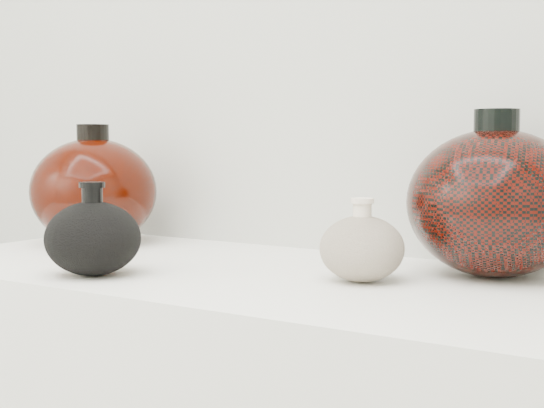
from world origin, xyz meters
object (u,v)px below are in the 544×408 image
Objects in this scene: cream_gourd_vase at (362,248)px; left_round_pot at (94,191)px; black_gourd_vase at (93,238)px; right_round_pot at (495,202)px.

left_round_pot is at bearing 172.15° from cream_gourd_vase.
left_round_pot is (-0.25, 0.24, 0.05)m from black_gourd_vase.
right_round_pot is (0.73, 0.05, 0.01)m from left_round_pot.
cream_gourd_vase is at bearing 25.02° from black_gourd_vase.
left_round_pot is 0.98× the size of right_round_pot.
black_gourd_vase is at bearing -148.59° from right_round_pot.
black_gourd_vase is 0.35m from left_round_pot.
cream_gourd_vase is at bearing -7.85° from left_round_pot.
black_gourd_vase is 0.52× the size of left_round_pot.
left_round_pot is (-0.59, 0.08, 0.05)m from cream_gourd_vase.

